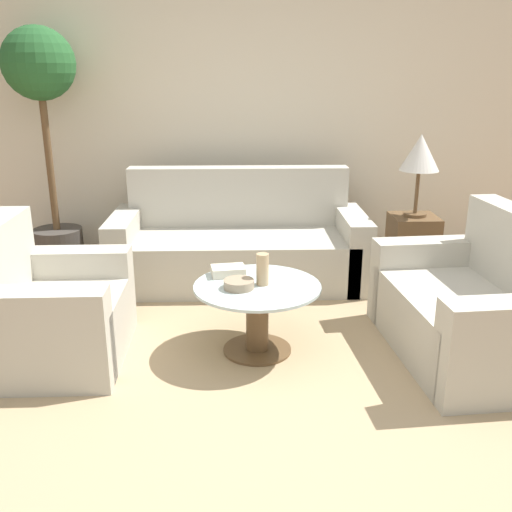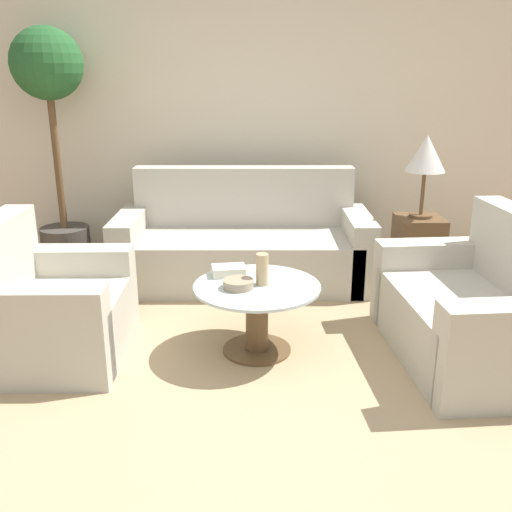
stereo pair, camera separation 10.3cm
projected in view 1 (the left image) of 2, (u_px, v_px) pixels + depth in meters
ground_plane at (247, 426)px, 2.84m from camera, size 14.00×14.00×0.00m
wall_back at (241, 116)px, 5.11m from camera, size 10.00×0.06×2.60m
rug at (257, 350)px, 3.60m from camera, size 3.54×3.47×0.01m
sofa_main at (239, 246)px, 4.76m from camera, size 2.06×0.85×0.91m
armchair at (46, 315)px, 3.43m from camera, size 0.79×0.94×0.87m
loveseat at (477, 311)px, 3.48m from camera, size 0.91×1.36×0.89m
coffee_table at (257, 309)px, 3.51m from camera, size 0.78×0.78×0.45m
side_table at (412, 251)px, 4.63m from camera, size 0.36×0.36×0.58m
table_lamp at (420, 155)px, 4.39m from camera, size 0.31×0.31×0.64m
potted_plant at (44, 114)px, 4.67m from camera, size 0.58×0.58×2.03m
vase at (263, 269)px, 3.44m from camera, size 0.08×0.08×0.20m
bowl at (239, 284)px, 3.40m from camera, size 0.18×0.18×0.05m
book_stack at (228, 271)px, 3.62m from camera, size 0.23×0.17×0.06m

